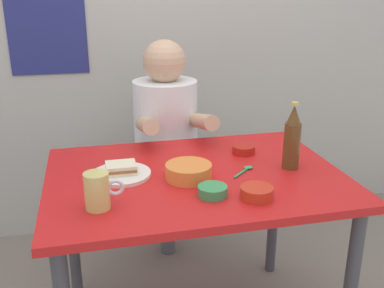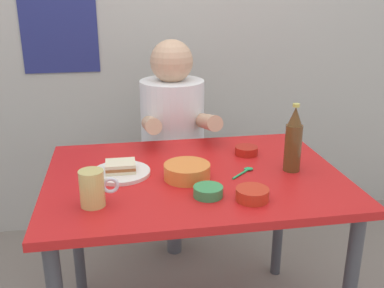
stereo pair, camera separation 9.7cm
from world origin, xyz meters
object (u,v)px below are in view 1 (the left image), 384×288
object	(u,v)px
dining_table	(195,196)
beer_mug	(98,191)
stool	(167,195)
beer_bottle	(292,139)
dip_bowl_green	(213,190)
person_seated	(166,121)
sandwich	(121,168)
plate_orange	(121,174)

from	to	relation	value
dining_table	beer_mug	world-z (taller)	beer_mug
stool	beer_bottle	bearing A→B (deg)	-60.78
beer_mug	dip_bowl_green	distance (m)	0.38
dip_bowl_green	beer_mug	bearing A→B (deg)	-179.72
person_seated	beer_mug	xyz separation A→B (m)	(-0.36, -0.82, 0.03)
sandwich	beer_mug	bearing A→B (deg)	-110.70
stool	beer_mug	xyz separation A→B (m)	(-0.36, -0.83, 0.45)
plate_orange	beer_bottle	size ratio (longest dim) A/B	0.84
dining_table	beer_mug	size ratio (longest dim) A/B	8.73
sandwich	beer_bottle	size ratio (longest dim) A/B	0.42
stool	person_seated	world-z (taller)	person_seated
stool	dip_bowl_green	world-z (taller)	dip_bowl_green
plate_orange	beer_bottle	world-z (taller)	beer_bottle
beer_bottle	beer_mug	bearing A→B (deg)	-167.06
person_seated	plate_orange	world-z (taller)	person_seated
dip_bowl_green	plate_orange	bearing A→B (deg)	140.19
dining_table	person_seated	world-z (taller)	person_seated
person_seated	beer_bottle	size ratio (longest dim) A/B	2.75
dining_table	sandwich	world-z (taller)	sandwich
dining_table	dip_bowl_green	size ratio (longest dim) A/B	11.00
stool	dining_table	bearing A→B (deg)	-90.18
beer_mug	person_seated	bearing A→B (deg)	66.00
beer_mug	dip_bowl_green	xyz separation A→B (m)	(0.37, 0.00, -0.04)
beer_bottle	sandwich	bearing A→B (deg)	173.81
plate_orange	beer_mug	distance (m)	0.26
beer_mug	beer_bottle	world-z (taller)	beer_bottle
beer_bottle	plate_orange	bearing A→B (deg)	173.81
person_seated	beer_mug	distance (m)	0.90
plate_orange	dip_bowl_green	distance (m)	0.37
person_seated	sandwich	bearing A→B (deg)	-115.31
dining_table	person_seated	bearing A→B (deg)	89.82
beer_bottle	dip_bowl_green	xyz separation A→B (m)	(-0.36, -0.17, -0.10)
person_seated	sandwich	world-z (taller)	person_seated
dining_table	beer_bottle	bearing A→B (deg)	-4.89
stool	beer_mug	bearing A→B (deg)	-113.71
sandwich	dip_bowl_green	bearing A→B (deg)	-39.81
plate_orange	beer_mug	xyz separation A→B (m)	(-0.09, -0.24, 0.05)
person_seated	dip_bowl_green	distance (m)	0.82
stool	sandwich	world-z (taller)	sandwich
person_seated	beer_mug	world-z (taller)	person_seated
person_seated	plate_orange	size ratio (longest dim) A/B	3.27
plate_orange	sandwich	world-z (taller)	sandwich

